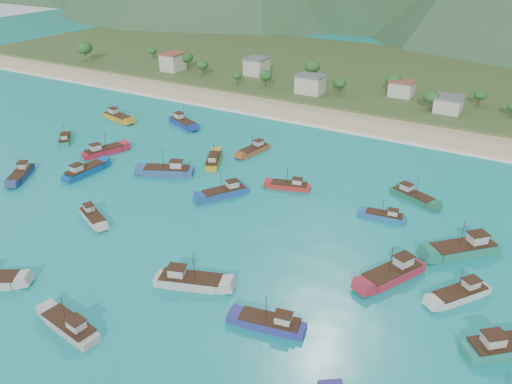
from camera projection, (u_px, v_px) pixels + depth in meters
The scene contains 27 objects.
ground at pixel (233, 254), 89.29m from camera, with size 600.00×600.00×0.00m, color #0B6F7E.
beach at pixel (373, 125), 150.24m from camera, with size 400.00×18.00×1.20m, color beige.
land at pixel (422, 80), 197.30m from camera, with size 400.00×110.00×2.40m, color #385123.
surf_line at pixel (362, 135), 142.91m from camera, with size 400.00×2.50×0.08m, color white.
village at pixel (425, 95), 162.48m from camera, with size 205.20×22.48×7.09m.
vegetation at pixel (386, 88), 168.38m from camera, with size 276.17×26.25×8.83m.
boat_0 at pixel (84, 171), 118.74m from camera, with size 3.88×11.03×6.41m.
boat_1 at pixel (118, 117), 154.22m from camera, with size 11.53×5.58×6.55m.
boat_3 at pixel (393, 274), 82.47m from camera, with size 8.61×12.23×7.06m.
boat_5 at pixel (190, 281), 80.85m from camera, with size 11.63×6.82×6.60m.
boat_9 at pixel (21, 174), 117.50m from camera, with size 7.94×10.07×5.95m.
boat_10 at pixel (412, 196), 107.55m from camera, with size 10.34×6.68×5.90m.
boat_11 at pixel (290, 186), 112.19m from camera, with size 9.31×5.05×5.28m.
boat_12 at pixel (70, 327), 71.54m from camera, with size 10.53×4.40×6.03m.
boat_13 at pixel (461, 294), 78.15m from camera, with size 8.19×9.79×5.88m.
boat_14 at pixel (214, 161), 124.39m from camera, with size 7.11×10.27×5.91m.
boat_15 at pixel (505, 347), 67.86m from camera, with size 11.02×10.14×6.85m.
boat_16 at pixel (464, 249), 88.83m from camera, with size 11.73×11.71×7.56m.
boat_18 at pixel (385, 217), 100.18m from camera, with size 8.37×3.40×4.81m.
boat_19 at pixel (271, 324), 72.19m from camera, with size 10.23×4.76×5.82m.
boat_21 at pixel (254, 150), 131.01m from camera, with size 4.62×10.02×5.71m.
boat_22 at pixel (183, 123), 149.72m from camera, with size 11.59×7.25×6.60m.
boat_23 at pixel (225, 192), 109.08m from camera, with size 8.18×10.49×6.17m.
boat_24 at pixel (104, 151), 129.89m from camera, with size 6.84×11.17×6.35m.
boat_28 at pixel (65, 139), 138.13m from camera, with size 8.07×8.12×5.22m.
boat_29 at pixel (168, 171), 118.71m from camera, with size 12.12×8.20×6.96m.
boat_32 at pixel (93, 217), 99.91m from camera, with size 9.22×6.11×5.28m.
Camera 1 is at (40.54, -62.49, 50.63)m, focal length 35.00 mm.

